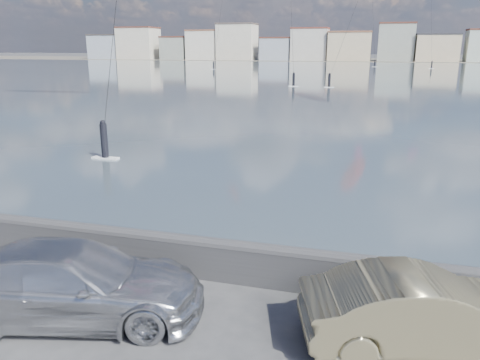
% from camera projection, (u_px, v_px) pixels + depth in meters
% --- Properties ---
extents(ground, '(700.00, 700.00, 0.00)m').
position_uv_depth(ground, '(137.00, 336.00, 9.27)').
color(ground, '#333335').
rests_on(ground, ground).
extents(bay_water, '(500.00, 177.00, 0.00)m').
position_uv_depth(bay_water, '(353.00, 75.00, 93.92)').
color(bay_water, '#384653').
rests_on(bay_water, ground).
extents(far_shore_strip, '(500.00, 60.00, 0.00)m').
position_uv_depth(far_shore_strip, '(365.00, 60.00, 194.30)').
color(far_shore_strip, '#4C473D').
rests_on(far_shore_strip, ground).
extents(seawall, '(400.00, 0.36, 1.08)m').
position_uv_depth(seawall, '(187.00, 253.00, 11.61)').
color(seawall, '#28282B').
rests_on(seawall, ground).
extents(far_buildings, '(240.79, 13.26, 14.60)m').
position_uv_depth(far_buildings, '(369.00, 45.00, 179.35)').
color(far_buildings, '#9EA8B7').
rests_on(far_buildings, ground).
extents(car_silver, '(5.85, 3.50, 1.59)m').
position_uv_depth(car_silver, '(73.00, 282.00, 9.76)').
color(car_silver, '#B6B7BC').
rests_on(car_silver, ground).
extents(car_champagne, '(4.79, 2.82, 1.49)m').
position_uv_depth(car_champagne, '(422.00, 310.00, 8.80)').
color(car_champagne, tan).
rests_on(car_champagne, ground).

